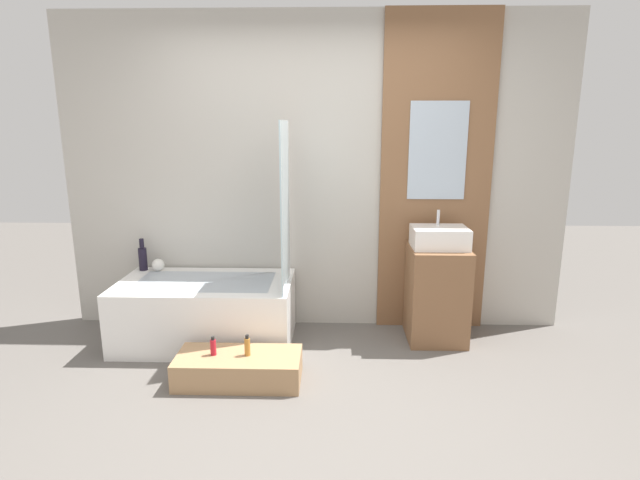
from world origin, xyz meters
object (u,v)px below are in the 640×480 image
Objects in this scene: bathtub at (206,311)px; wooden_step_bench at (239,368)px; vase_tall_dark at (143,257)px; vase_round_light at (158,265)px; sink at (439,237)px; bottle_soap_secondary at (247,346)px; bottle_soap_primary at (213,347)px.

wooden_step_bench is at bearing -59.49° from bathtub.
vase_tall_dark is (-0.60, 0.30, 0.36)m from bathtub.
vase_round_light is (0.13, -0.02, -0.06)m from vase_tall_dark.
sink is 2.91× the size of bottle_soap_secondary.
wooden_step_bench is 3.10× the size of vase_tall_dark.
bottle_soap_secondary is (0.44, -0.64, 0.00)m from bathtub.
vase_tall_dark is at bearing 136.17° from wooden_step_bench.
sink is at bearing 3.57° from bathtub.
sink reaches higher than vase_round_light.
sink reaches higher than wooden_step_bench.
bathtub is 9.24× the size of bottle_soap_secondary.
vase_round_light is at bearing 126.21° from bottle_soap_primary.
bottle_soap_secondary is (1.04, -0.94, -0.36)m from vase_tall_dark.
bottle_soap_secondary is at bearing 0.00° from bottle_soap_primary.
sink is at bearing -4.10° from vase_round_light.
vase_round_light reaches higher than bathtub.
vase_round_light is (-2.32, 0.17, -0.29)m from sink.
vase_tall_dark is at bearing 137.97° from bottle_soap_secondary.
sink is at bearing 24.63° from bottle_soap_primary.
wooden_step_bench is at bearing 0.00° from bottle_soap_primary.
vase_tall_dark is 1.84× the size of bottle_soap_secondary.
vase_tall_dark is (-2.45, 0.18, -0.23)m from sink.
sink is 2.34m from vase_round_light.
bottle_soap_secondary is (0.23, 0.00, 0.01)m from bottle_soap_primary.
vase_tall_dark is at bearing 172.70° from vase_round_light.
bottle_soap_secondary reaches higher than wooden_step_bench.
bathtub is at bearing -176.43° from sink.
sink is at bearing -4.28° from vase_tall_dark.
wooden_step_bench is at bearing -152.93° from sink.
bottle_soap_primary is at bearing -49.26° from vase_tall_dark.
bottle_soap_secondary is (0.06, 0.00, 0.16)m from wooden_step_bench.
vase_tall_dark reaches higher than wooden_step_bench.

